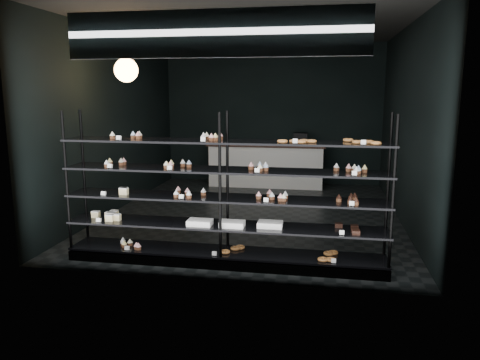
% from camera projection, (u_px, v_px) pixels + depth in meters
% --- Properties ---
extents(room, '(5.01, 6.01, 3.20)m').
position_uv_depth(room, '(253.00, 123.00, 8.00)').
color(room, black).
rests_on(room, ground).
extents(display_shelf, '(4.00, 0.50, 1.91)m').
position_uv_depth(display_shelf, '(222.00, 215.00, 5.81)').
color(display_shelf, black).
rests_on(display_shelf, room).
extents(signage, '(3.30, 0.05, 0.50)m').
position_uv_depth(signage, '(213.00, 33.00, 4.95)').
color(signage, '#100D43').
rests_on(signage, room).
extents(pendant_lamp, '(0.35, 0.35, 0.90)m').
position_uv_depth(pendant_lamp, '(126.00, 70.00, 6.90)').
color(pendant_lamp, black).
rests_on(pendant_lamp, room).
extents(service_counter, '(2.65, 0.65, 1.23)m').
position_uv_depth(service_counter, '(267.00, 164.00, 10.63)').
color(service_counter, silver).
rests_on(service_counter, room).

